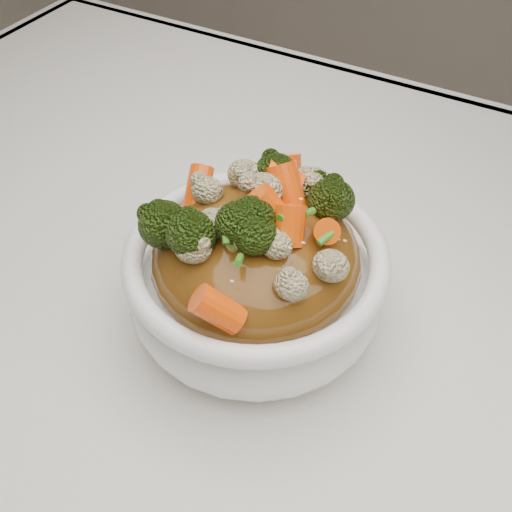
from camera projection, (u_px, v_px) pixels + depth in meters
The scene contains 9 objects.
dining_table at pixel (288, 503), 0.76m from camera, with size 1.20×0.80×0.75m, color brown.
tablecloth at pixel (304, 331), 0.50m from camera, with size 1.20×0.80×0.04m, color silver.
bowl at pixel (256, 283), 0.46m from camera, with size 0.20×0.20×0.08m, color white, non-canonical shape.
sauce_base at pixel (256, 259), 0.44m from camera, with size 0.16×0.16×0.09m, color #613910.
carrots at pixel (256, 200), 0.40m from camera, with size 0.16×0.16×0.05m, color #F95008, non-canonical shape.
broccoli at pixel (256, 201), 0.40m from camera, with size 0.16×0.16×0.04m, color black, non-canonical shape.
cauliflower at pixel (256, 203), 0.41m from camera, with size 0.16×0.16×0.03m, color beige, non-canonical shape.
scallions at pixel (256, 199), 0.40m from camera, with size 0.12×0.12×0.02m, color #34791B, non-canonical shape.
sesame_seeds at pixel (256, 199), 0.40m from camera, with size 0.14×0.14×0.01m, color beige, non-canonical shape.
Camera 1 is at (0.12, -0.29, 1.13)m, focal length 42.00 mm.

